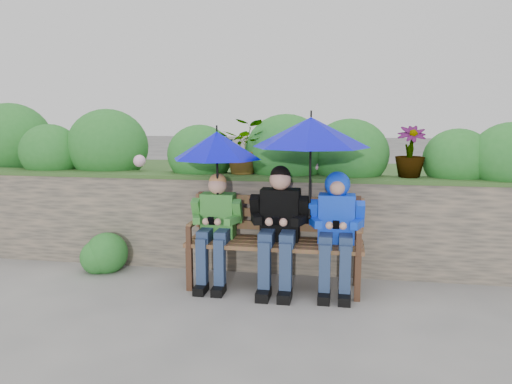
% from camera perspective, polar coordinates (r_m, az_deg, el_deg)
% --- Properties ---
extents(ground, '(60.00, 60.00, 0.00)m').
position_cam_1_polar(ground, '(4.89, -0.21, -11.25)').
color(ground, '#5F5F5F').
rests_on(ground, ground).
extents(garden_backdrop, '(8.00, 2.84, 1.85)m').
position_cam_1_polar(garden_backdrop, '(6.29, 0.81, -0.73)').
color(garden_backdrop, '#4A4740').
rests_on(garden_backdrop, ground).
extents(park_bench, '(1.70, 0.50, 0.90)m').
position_cam_1_polar(park_bench, '(4.91, 2.25, -4.95)').
color(park_bench, '#40271A').
rests_on(park_bench, ground).
extents(boy_left, '(0.49, 0.57, 1.11)m').
position_cam_1_polar(boy_left, '(4.91, -4.59, -3.62)').
color(boy_left, '#287329').
rests_on(boy_left, ground).
extents(boy_middle, '(0.56, 0.65, 1.19)m').
position_cam_1_polar(boy_middle, '(4.78, 2.62, -3.51)').
color(boy_middle, black).
rests_on(boy_middle, ground).
extents(boy_right, '(0.52, 0.63, 1.15)m').
position_cam_1_polar(boy_right, '(4.76, 9.17, -3.40)').
color(boy_right, '#0B34E5').
rests_on(boy_right, ground).
extents(umbrella_left, '(0.87, 0.87, 0.90)m').
position_cam_1_polar(umbrella_left, '(4.83, -4.48, 5.33)').
color(umbrella_left, '#0002CA').
rests_on(umbrella_left, ground).
extents(umbrella_right, '(1.08, 1.08, 1.02)m').
position_cam_1_polar(umbrella_right, '(4.64, 6.29, 6.81)').
color(umbrella_right, '#0002CA').
rests_on(umbrella_right, ground).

